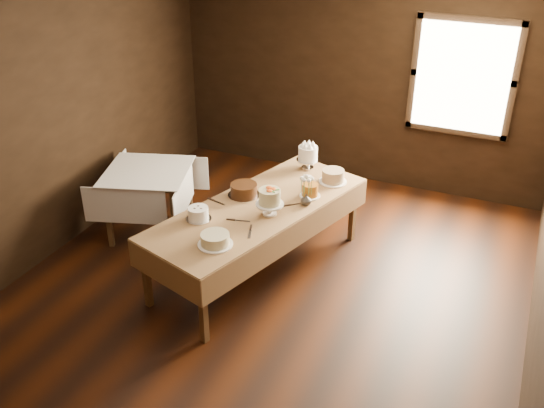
{
  "coord_description": "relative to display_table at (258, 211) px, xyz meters",
  "views": [
    {
      "loc": [
        2.12,
        -4.58,
        3.81
      ],
      "look_at": [
        0.0,
        0.2,
        0.95
      ],
      "focal_mm": 40.54,
      "sensor_mm": 36.0,
      "label": 1
    }
  ],
  "objects": [
    {
      "name": "wall_back",
      "position": [
        0.24,
        2.62,
        0.68
      ],
      "size": [
        5.0,
        0.02,
        2.8
      ],
      "primitive_type": "cube",
      "color": "black",
      "rests_on": "ground"
    },
    {
      "name": "cake_caramel",
      "position": [
        0.41,
        0.42,
        0.12
      ],
      "size": [
        0.22,
        0.22,
        0.14
      ],
      "color": "white",
      "rests_on": "display_table"
    },
    {
      "name": "flower_vase",
      "position": [
        0.44,
        0.23,
        0.12
      ],
      "size": [
        0.15,
        0.15,
        0.12
      ],
      "primitive_type": "imported",
      "rotation": [
        0.0,
        0.0,
        3.49
      ],
      "color": "#2D2823",
      "rests_on": "display_table"
    },
    {
      "name": "display_table",
      "position": [
        0.0,
        0.0,
        0.0
      ],
      "size": [
        1.69,
        2.7,
        0.78
      ],
      "rotation": [
        0.0,
        0.0,
        -0.3
      ],
      "color": "#47311B",
      "rests_on": "ground"
    },
    {
      "name": "side_table",
      "position": [
        -1.5,
        0.23,
        -0.02
      ],
      "size": [
        1.18,
        1.18,
        0.79
      ],
      "rotation": [
        0.0,
        0.0,
        0.32
      ],
      "color": "#47311B",
      "rests_on": "ground"
    },
    {
      "name": "cake_chocolate",
      "position": [
        -0.23,
        0.16,
        0.12
      ],
      "size": [
        0.34,
        0.34,
        0.13
      ],
      "color": "silver",
      "rests_on": "display_table"
    },
    {
      "name": "cake_server_e",
      "position": [
        -0.39,
        -0.1,
        0.06
      ],
      "size": [
        0.24,
        0.08,
        0.01
      ],
      "primitive_type": "cube",
      "rotation": [
        0.0,
        0.0,
        -0.25
      ],
      "color": "silver",
      "rests_on": "display_table"
    },
    {
      "name": "cake_swirl",
      "position": [
        -0.42,
        -0.48,
        0.12
      ],
      "size": [
        0.28,
        0.28,
        0.13
      ],
      "color": "silver",
      "rests_on": "display_table"
    },
    {
      "name": "floor",
      "position": [
        0.24,
        -0.38,
        -0.72
      ],
      "size": [
        5.0,
        6.0,
        0.01
      ],
      "primitive_type": "cube",
      "color": "black",
      "rests_on": "ground"
    },
    {
      "name": "cake_server_a",
      "position": [
        -0.01,
        -0.33,
        0.06
      ],
      "size": [
        0.24,
        0.08,
        0.01
      ],
      "primitive_type": "cube",
      "rotation": [
        0.0,
        0.0,
        0.22
      ],
      "color": "silver",
      "rests_on": "display_table"
    },
    {
      "name": "wall_left",
      "position": [
        -2.26,
        -0.38,
        0.68
      ],
      "size": [
        0.02,
        6.0,
        2.8
      ],
      "primitive_type": "cube",
      "color": "black",
      "rests_on": "ground"
    },
    {
      "name": "cake_cream",
      "position": [
        -0.05,
        -0.82,
        0.11
      ],
      "size": [
        0.33,
        0.33,
        0.11
      ],
      "color": "white",
      "rests_on": "display_table"
    },
    {
      "name": "cake_speckled",
      "position": [
        0.52,
        0.84,
        0.13
      ],
      "size": [
        0.34,
        0.34,
        0.14
      ],
      "color": "white",
      "rests_on": "display_table"
    },
    {
      "name": "flower_bouquet",
      "position": [
        0.44,
        0.23,
        0.3
      ],
      "size": [
        0.14,
        0.14,
        0.2
      ],
      "primitive_type": null,
      "color": "white",
      "rests_on": "flower_vase"
    },
    {
      "name": "cake_flowers",
      "position": [
        0.18,
        -0.1,
        0.18
      ],
      "size": [
        0.28,
        0.28,
        0.29
      ],
      "color": "white",
      "rests_on": "display_table"
    },
    {
      "name": "wall_front",
      "position": [
        0.24,
        -3.38,
        0.68
      ],
      "size": [
        5.0,
        0.02,
        2.8
      ],
      "primitive_type": "cube",
      "color": "black",
      "rests_on": "ground"
    },
    {
      "name": "cake_meringue",
      "position": [
        0.14,
        1.06,
        0.18
      ],
      "size": [
        0.31,
        0.31,
        0.28
      ],
      "color": "silver",
      "rests_on": "display_table"
    },
    {
      "name": "window",
      "position": [
        1.54,
        2.56,
        0.88
      ],
      "size": [
        1.1,
        0.05,
        1.3
      ],
      "primitive_type": "cube",
      "color": "#FFEABF",
      "rests_on": "wall_back"
    },
    {
      "name": "cake_server_c",
      "position": [
        0.01,
        0.28,
        0.06
      ],
      "size": [
        0.04,
        0.24,
        0.01
      ],
      "primitive_type": "cube",
      "rotation": [
        0.0,
        0.0,
        1.5
      ],
      "color": "silver",
      "rests_on": "display_table"
    },
    {
      "name": "ceiling",
      "position": [
        0.24,
        -0.38,
        2.08
      ],
      "size": [
        5.0,
        6.0,
        0.01
      ],
      "primitive_type": "cube",
      "color": "beige",
      "rests_on": "wall_back"
    },
    {
      "name": "cake_server_d",
      "position": [
        0.36,
        0.21,
        0.06
      ],
      "size": [
        0.2,
        0.18,
        0.01
      ],
      "primitive_type": "cube",
      "rotation": [
        0.0,
        0.0,
        0.71
      ],
      "color": "silver",
      "rests_on": "display_table"
    },
    {
      "name": "cake_server_b",
      "position": [
        0.16,
        -0.53,
        0.06
      ],
      "size": [
        0.11,
        0.23,
        0.01
      ],
      "primitive_type": "cube",
      "rotation": [
        0.0,
        0.0,
        -1.22
      ],
      "color": "silver",
      "rests_on": "display_table"
    }
  ]
}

